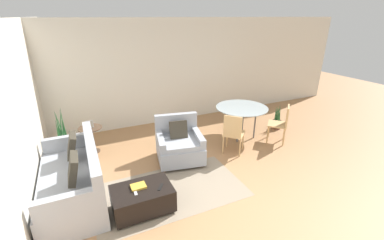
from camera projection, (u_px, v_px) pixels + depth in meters
ground_plane at (245, 203)px, 4.09m from camera, size 20.00×20.00×0.00m
wall_back at (163, 73)px, 6.83m from camera, size 12.00×0.06×2.75m
wall_left at (18, 121)px, 3.68m from camera, size 0.06×12.00×2.75m
area_rug at (170, 191)px, 4.39m from camera, size 2.50×1.40×0.01m
couch at (74, 180)px, 4.13m from camera, size 0.89×1.97×0.94m
armchair at (179, 144)px, 5.23m from camera, size 1.03×1.02×0.89m
ottoman at (142, 198)px, 3.88m from camera, size 0.89×0.59×0.39m
book_stack at (138, 186)px, 3.84m from camera, size 0.22×0.17×0.03m
tv_remote_primary at (135, 192)px, 3.73m from camera, size 0.05×0.16×0.01m
tv_remote_secondary at (160, 187)px, 3.85m from camera, size 0.13×0.16×0.01m
potted_plant at (64, 145)px, 5.35m from camera, size 0.33×0.33×1.11m
side_table at (91, 135)px, 5.50m from camera, size 0.49×0.49×0.58m
picture_frame at (89, 124)px, 5.41m from camera, size 0.16×0.06×0.16m
dining_table at (242, 110)px, 6.15m from camera, size 1.24×1.24×0.75m
dining_chair_near_left at (233, 132)px, 5.40m from camera, size 0.59×0.59×0.90m
dining_chair_near_right at (282, 122)px, 5.91m from camera, size 0.59×0.59×0.90m
potted_plant_small at (277, 121)px, 6.76m from camera, size 0.23×0.23×0.69m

